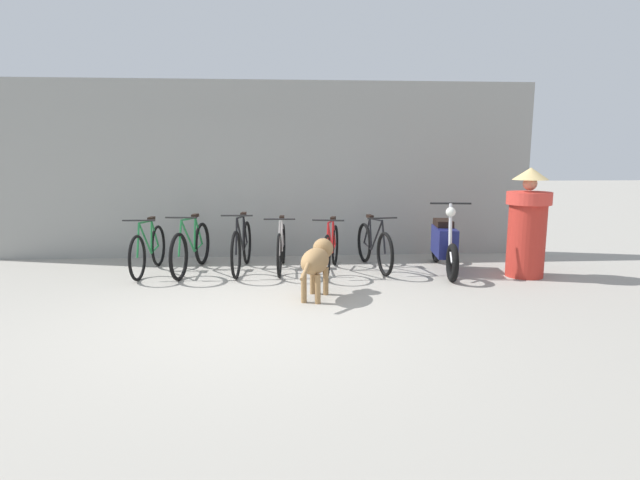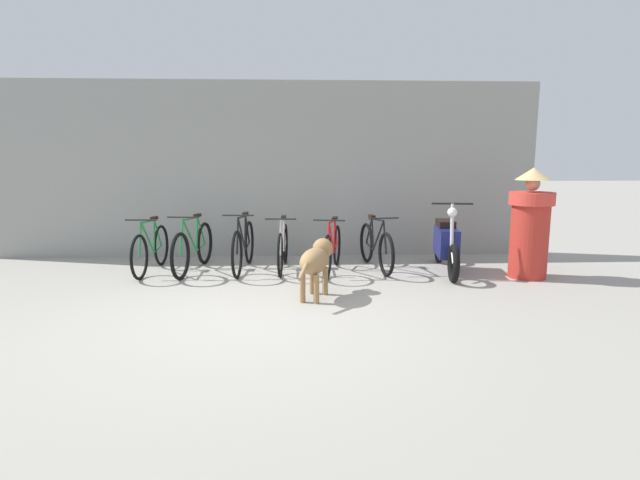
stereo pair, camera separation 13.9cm
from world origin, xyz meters
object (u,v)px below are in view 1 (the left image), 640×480
at_px(bicycle_2, 242,247).
at_px(bicycle_4, 331,249).
at_px(person_in_robes, 527,223).
at_px(motorcycle, 444,243).
at_px(bicycle_5, 374,247).
at_px(bicycle_0, 148,250).
at_px(bicycle_1, 191,248).
at_px(stray_dog, 317,260).
at_px(bicycle_3, 281,247).

distance_m(bicycle_2, bicycle_4, 1.37).
bearing_deg(person_in_robes, motorcycle, -15.07).
distance_m(bicycle_5, person_in_robes, 2.26).
distance_m(bicycle_0, motorcycle, 4.48).
bearing_deg(motorcycle, bicycle_1, -85.62).
height_order(bicycle_1, bicycle_4, bicycle_1).
height_order(bicycle_4, motorcycle, motorcycle).
bearing_deg(bicycle_4, bicycle_1, -81.39).
distance_m(bicycle_5, motorcycle, 1.07).
xyz_separation_m(bicycle_5, motorcycle, (1.03, -0.25, 0.08)).
distance_m(bicycle_0, stray_dog, 2.86).
xyz_separation_m(bicycle_1, bicycle_3, (1.36, 0.04, -0.01)).
height_order(bicycle_0, bicycle_5, bicycle_0).
bearing_deg(bicycle_2, stray_dog, 39.25).
xyz_separation_m(bicycle_3, bicycle_4, (0.75, -0.19, -0.00)).
relative_size(bicycle_0, motorcycle, 0.87).
xyz_separation_m(bicycle_1, bicycle_2, (0.76, 0.02, 0.01)).
bearing_deg(bicycle_2, bicycle_1, -83.90).
bearing_deg(stray_dog, bicycle_3, 34.86).
xyz_separation_m(bicycle_3, stray_dog, (0.46, -1.53, 0.12)).
xyz_separation_m(stray_dog, person_in_robes, (3.10, 0.87, 0.32)).
bearing_deg(bicycle_3, bicycle_1, -85.18).
relative_size(bicycle_1, bicycle_4, 1.09).
bearing_deg(bicycle_1, stray_dog, 58.70).
height_order(bicycle_4, bicycle_5, bicycle_5).
bearing_deg(bicycle_0, motorcycle, 90.44).
bearing_deg(motorcycle, person_in_robes, 76.92).
relative_size(bicycle_4, bicycle_5, 0.97).
relative_size(bicycle_2, bicycle_5, 1.05).
relative_size(bicycle_2, stray_dog, 1.53).
relative_size(bicycle_5, person_in_robes, 1.04).
relative_size(bicycle_0, stray_dog, 1.43).
relative_size(bicycle_3, motorcycle, 0.87).
bearing_deg(bicycle_5, person_in_robes, 63.99).
bearing_deg(person_in_robes, bicycle_5, -11.85).
bearing_deg(bicycle_0, bicycle_4, 90.30).
bearing_deg(motorcycle, bicycle_2, -86.83).
height_order(bicycle_1, bicycle_5, bicycle_1).
xyz_separation_m(bicycle_3, motorcycle, (2.48, -0.25, 0.08)).
bearing_deg(bicycle_1, bicycle_4, 94.19).
bearing_deg(person_in_robes, bicycle_1, -1.63).
bearing_deg(stray_dog, bicycle_1, 68.95).
distance_m(bicycle_4, person_in_robes, 2.88).
bearing_deg(bicycle_2, bicycle_5, 94.87).
height_order(bicycle_0, bicycle_4, bicycle_0).
height_order(bicycle_0, bicycle_3, bicycle_0).
height_order(bicycle_0, motorcycle, motorcycle).
bearing_deg(bicycle_5, bicycle_2, -98.06).
bearing_deg(bicycle_5, bicycle_0, -97.56).
distance_m(bicycle_0, bicycle_4, 2.75).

